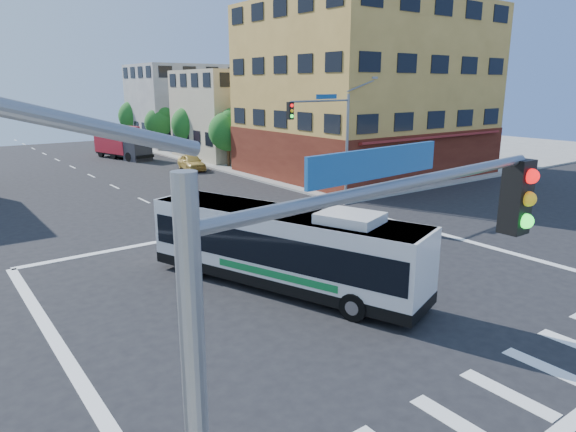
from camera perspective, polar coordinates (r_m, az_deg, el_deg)
ground at (r=19.95m, az=4.60°, el=-7.90°), size 120.00×120.00×0.00m
sidewalk_ne at (r=68.35m, az=7.57°, el=7.97°), size 50.00×50.00×0.15m
corner_building_ne at (r=45.67m, az=8.59°, el=12.13°), size 18.10×15.44×14.00m
building_east_near at (r=56.12m, az=-5.18°, el=11.20°), size 12.06×10.06×9.00m
building_east_far at (r=68.43m, az=-11.45°, el=11.96°), size 12.06×10.06×10.00m
signal_mast_ne at (r=32.54m, az=4.60°, el=9.80°), size 7.91×1.13×8.07m
signal_mast_sw at (r=5.18m, az=7.01°, el=-15.45°), size 7.91×1.01×8.07m
street_tree_a at (r=48.40m, az=-6.55°, el=9.58°), size 3.60×3.60×5.53m
street_tree_b at (r=55.45m, az=-10.78°, el=10.19°), size 3.80×3.80×5.79m
street_tree_c at (r=62.75m, az=-14.02°, el=10.21°), size 3.40×3.40×5.29m
street_tree_d at (r=70.16m, az=-16.62°, el=10.79°), size 4.00×4.00×6.03m
transit_bus at (r=19.36m, az=-0.59°, el=-3.45°), size 6.06×11.35×3.32m
box_truck at (r=57.10m, az=-17.95°, el=7.72°), size 3.98×7.74×3.35m
parked_car at (r=47.81m, az=-10.67°, el=5.90°), size 2.28×4.39×1.43m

